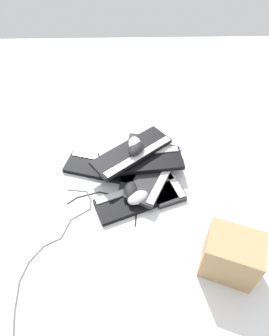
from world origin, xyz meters
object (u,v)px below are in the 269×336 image
at_px(keyboard_3, 140,198).
at_px(mouse_2, 131,190).
at_px(mouse_0, 138,197).
at_px(cardboard_box, 231,255).
at_px(keyboard_6, 132,152).
at_px(keyboard_1, 139,162).
at_px(keyboard_5, 141,161).
at_px(keyboard_0, 156,172).
at_px(keyboard_2, 106,168).
at_px(mouse_1, 136,148).
at_px(mouse_3, 135,144).
at_px(keyboard_4, 155,172).

xyz_separation_m(keyboard_3, mouse_2, (-0.04, 0.02, 0.04)).
bearing_deg(mouse_0, cardboard_box, 103.75).
bearing_deg(keyboard_6, keyboard_1, 20.36).
height_order(keyboard_5, keyboard_6, keyboard_6).
xyz_separation_m(keyboard_0, keyboard_6, (-0.13, 0.06, 0.09)).
xyz_separation_m(keyboard_2, mouse_1, (0.16, 0.02, 0.13)).
xyz_separation_m(keyboard_1, keyboard_2, (-0.18, -0.04, 0.00)).
bearing_deg(keyboard_6, keyboard_2, -168.38).
distance_m(keyboard_0, keyboard_3, 0.19).
xyz_separation_m(keyboard_0, mouse_0, (-0.10, -0.19, 0.04)).
xyz_separation_m(keyboard_5, mouse_3, (-0.03, 0.06, 0.07)).
height_order(keyboard_2, keyboard_6, keyboard_6).
bearing_deg(cardboard_box, mouse_0, 137.10).
distance_m(keyboard_2, mouse_2, 0.23).
relative_size(keyboard_1, keyboard_2, 0.98).
xyz_separation_m(keyboard_3, cardboard_box, (0.35, -0.36, 0.09)).
xyz_separation_m(mouse_0, cardboard_box, (0.36, -0.33, 0.06)).
relative_size(keyboard_3, mouse_3, 4.22).
distance_m(keyboard_0, mouse_2, 0.21).
height_order(keyboard_2, keyboard_3, same).
distance_m(keyboard_2, mouse_1, 0.21).
relative_size(keyboard_1, keyboard_5, 1.01).
relative_size(keyboard_2, keyboard_5, 1.03).
xyz_separation_m(keyboard_1, cardboard_box, (0.34, -0.60, 0.09)).
distance_m(mouse_3, cardboard_box, 0.71).
bearing_deg(keyboard_0, mouse_2, -132.85).
distance_m(mouse_1, cardboard_box, 0.68).
distance_m(keyboard_1, mouse_2, 0.23).
distance_m(keyboard_3, mouse_2, 0.06).
height_order(keyboard_3, mouse_1, mouse_1).
height_order(mouse_0, mouse_3, mouse_3).
height_order(keyboard_1, keyboard_2, same).
relative_size(keyboard_2, mouse_0, 4.22).
bearing_deg(mouse_0, keyboard_4, -153.46).
distance_m(keyboard_0, mouse_0, 0.22).
xyz_separation_m(keyboard_4, mouse_3, (-0.11, 0.11, 0.10)).
bearing_deg(keyboard_1, mouse_0, -92.76).
distance_m(mouse_1, mouse_3, 0.03).
bearing_deg(keyboard_0, keyboard_1, 141.13).
bearing_deg(keyboard_5, cardboard_box, -58.61).
relative_size(mouse_0, mouse_1, 1.00).
bearing_deg(mouse_1, keyboard_2, 129.67).
distance_m(keyboard_0, keyboard_6, 0.17).
height_order(mouse_0, cardboard_box, cardboard_box).
relative_size(keyboard_1, keyboard_4, 0.99).
xyz_separation_m(mouse_1, cardboard_box, (0.36, -0.58, -0.03)).
xyz_separation_m(keyboard_3, keyboard_6, (-0.03, 0.23, 0.09)).
height_order(keyboard_2, mouse_1, mouse_1).
height_order(keyboard_1, keyboard_3, same).
xyz_separation_m(keyboard_4, mouse_1, (-0.10, 0.08, 0.10)).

